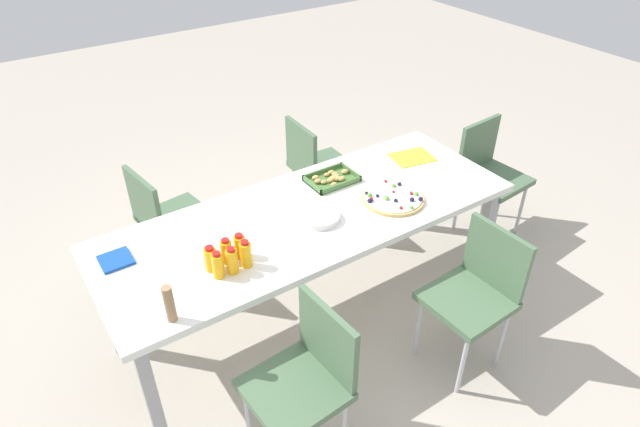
# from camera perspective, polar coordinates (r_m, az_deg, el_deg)

# --- Properties ---
(ground_plane) EXTENTS (12.00, 12.00, 0.00)m
(ground_plane) POSITION_cam_1_polar(r_m,az_deg,el_deg) (3.46, -0.95, -10.03)
(ground_plane) COLOR #B2A899
(party_table) EXTENTS (2.34, 0.86, 0.74)m
(party_table) POSITION_cam_1_polar(r_m,az_deg,el_deg) (3.02, -1.07, -0.91)
(party_table) COLOR white
(party_table) RESTS_ON ground_plane
(chair_near_left) EXTENTS (0.43, 0.43, 0.83)m
(chair_near_left) POSITION_cam_1_polar(r_m,az_deg,el_deg) (2.49, -1.41, -16.54)
(chair_near_left) COLOR #4C6B4C
(chair_near_left) RESTS_ON ground_plane
(chair_near_right) EXTENTS (0.42, 0.42, 0.83)m
(chair_near_right) POSITION_cam_1_polar(r_m,az_deg,el_deg) (2.98, 16.14, -7.54)
(chair_near_right) COLOR #4C6B4C
(chair_near_right) RESTS_ON ground_plane
(chair_far_right) EXTENTS (0.41, 0.41, 0.83)m
(chair_far_right) POSITION_cam_1_polar(r_m,az_deg,el_deg) (3.93, -0.49, 5.27)
(chair_far_right) COLOR #4C6B4C
(chair_far_right) RESTS_ON ground_plane
(chair_end) EXTENTS (0.43, 0.43, 0.83)m
(chair_end) POSITION_cam_1_polar(r_m,az_deg,el_deg) (4.04, 17.24, 4.45)
(chair_end) COLOR #4C6B4C
(chair_end) RESTS_ON ground_plane
(chair_far_left) EXTENTS (0.45, 0.45, 0.83)m
(chair_far_left) POSITION_cam_1_polar(r_m,az_deg,el_deg) (3.51, -15.86, -0.28)
(chair_far_left) COLOR #4C6B4C
(chair_far_left) RESTS_ON ground_plane
(juice_bottle_0) EXTENTS (0.06, 0.06, 0.14)m
(juice_bottle_0) POSITION_cam_1_polar(r_m,az_deg,el_deg) (2.58, -10.67, -5.36)
(juice_bottle_0) COLOR #FAAD14
(juice_bottle_0) RESTS_ON party_table
(juice_bottle_1) EXTENTS (0.06, 0.06, 0.14)m
(juice_bottle_1) POSITION_cam_1_polar(r_m,az_deg,el_deg) (2.59, -9.21, -4.93)
(juice_bottle_1) COLOR #FAAD14
(juice_bottle_1) RESTS_ON party_table
(juice_bottle_2) EXTENTS (0.06, 0.06, 0.15)m
(juice_bottle_2) POSITION_cam_1_polar(r_m,az_deg,el_deg) (2.61, -7.80, -4.26)
(juice_bottle_2) COLOR #FAAE14
(juice_bottle_2) RESTS_ON party_table
(juice_bottle_3) EXTENTS (0.06, 0.06, 0.13)m
(juice_bottle_3) POSITION_cam_1_polar(r_m,az_deg,el_deg) (2.63, -11.40, -4.69)
(juice_bottle_3) COLOR #F9AE14
(juice_bottle_3) RESTS_ON party_table
(juice_bottle_4) EXTENTS (0.06, 0.06, 0.14)m
(juice_bottle_4) POSITION_cam_1_polar(r_m,az_deg,el_deg) (2.65, -9.80, -3.94)
(juice_bottle_4) COLOR #F9AD14
(juice_bottle_4) RESTS_ON party_table
(juice_bottle_5) EXTENTS (0.06, 0.06, 0.13)m
(juice_bottle_5) POSITION_cam_1_polar(r_m,az_deg,el_deg) (2.68, -8.42, -3.41)
(juice_bottle_5) COLOR #F9AE14
(juice_bottle_5) RESTS_ON party_table
(fruit_pizza) EXTENTS (0.36, 0.36, 0.05)m
(fruit_pizza) POSITION_cam_1_polar(r_m,az_deg,el_deg) (3.11, 7.67, 1.63)
(fruit_pizza) COLOR tan
(fruit_pizza) RESTS_ON party_table
(snack_tray) EXTENTS (0.29, 0.21, 0.04)m
(snack_tray) POSITION_cam_1_polar(r_m,az_deg,el_deg) (3.26, 1.25, 3.66)
(snack_tray) COLOR #477238
(snack_tray) RESTS_ON party_table
(plate_stack) EXTENTS (0.22, 0.22, 0.03)m
(plate_stack) POSITION_cam_1_polar(r_m,az_deg,el_deg) (2.92, -0.02, -0.35)
(plate_stack) COLOR silver
(plate_stack) RESTS_ON party_table
(napkin_stack) EXTENTS (0.15, 0.15, 0.01)m
(napkin_stack) POSITION_cam_1_polar(r_m,az_deg,el_deg) (2.84, -20.63, -4.59)
(napkin_stack) COLOR #194CA5
(napkin_stack) RESTS_ON party_table
(cardboard_tube) EXTENTS (0.04, 0.04, 0.18)m
(cardboard_tube) POSITION_cam_1_polar(r_m,az_deg,el_deg) (2.40, -15.52, -9.13)
(cardboard_tube) COLOR #9E7A56
(cardboard_tube) RESTS_ON party_table
(paper_folder) EXTENTS (0.29, 0.25, 0.01)m
(paper_folder) POSITION_cam_1_polar(r_m,az_deg,el_deg) (3.56, 9.64, 5.84)
(paper_folder) COLOR yellow
(paper_folder) RESTS_ON party_table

